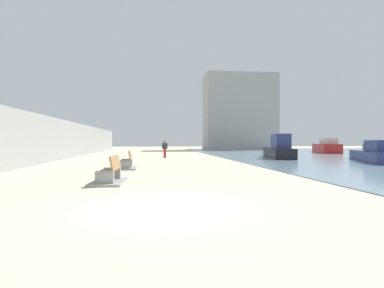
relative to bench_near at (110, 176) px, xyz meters
name	(u,v)px	position (x,y,z in m)	size (l,w,h in m)	color
ground_plane	(153,160)	(1.60, 13.66, -0.23)	(120.00, 120.00, 0.00)	beige
seawall	(54,140)	(-5.90, 13.66, 1.36)	(0.80, 64.00, 3.18)	gray
bench_near	(110,176)	(0.00, 0.00, 0.00)	(1.22, 2.16, 0.98)	gray
bench_far	(126,164)	(0.13, 5.81, 0.00)	(1.13, 2.11, 0.98)	gray
person_walking	(165,148)	(2.61, 16.61, 0.65)	(0.49, 0.29, 1.54)	#B22D33
boat_nearest	(377,154)	(17.02, 8.73, 0.36)	(4.50, 7.41, 1.50)	navy
boat_distant	(279,149)	(12.37, 14.75, 0.54)	(3.27, 7.61, 2.03)	black
boat_far_left	(327,147)	(22.83, 25.13, 0.49)	(4.04, 7.19, 1.77)	red
harbor_building	(239,112)	(16.43, 41.66, 6.19)	(12.00, 6.00, 12.84)	#9E9E99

